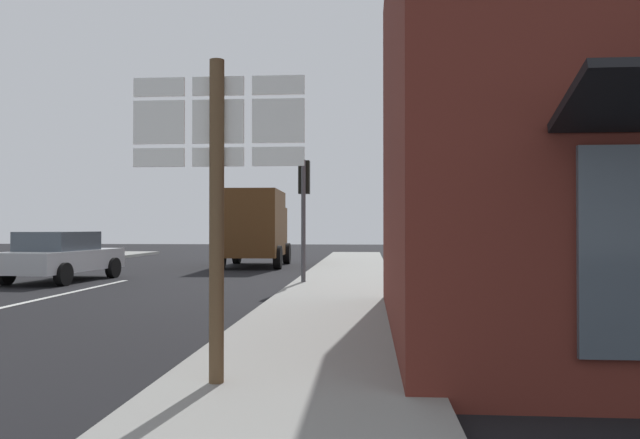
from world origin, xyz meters
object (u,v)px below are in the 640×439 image
Objects in this scene: delivery_truck at (255,226)px; route_sign_post at (217,186)px; sedan_far at (62,256)px; traffic_light_near_right at (304,193)px.

route_sign_post is (3.14, -18.86, 0.35)m from delivery_truck.
sedan_far is 7.56m from traffic_light_near_right.
traffic_light_near_right reaches higher than delivery_truck.
route_sign_post is (7.58, -11.70, 1.24)m from sedan_far.
delivery_truck is 1.58× the size of route_sign_post.
route_sign_post reaches higher than sedan_far.
sedan_far is 1.27× the size of traffic_light_near_right.
traffic_light_near_right is (2.84, -8.11, 0.87)m from delivery_truck.
delivery_truck is at bearing 99.45° from route_sign_post.
sedan_far is 1.36× the size of route_sign_post.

